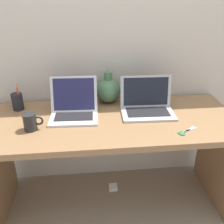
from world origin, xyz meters
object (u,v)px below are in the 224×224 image
object	(u,v)px
green_vase	(108,90)
power_brick	(113,187)
coffee_mug	(30,122)
laptop_left	(74,106)
pen_cup	(18,101)
laptop_right	(147,103)
scissors	(185,132)

from	to	relation	value
green_vase	power_brick	distance (m)	0.84
coffee_mug	laptop_left	bearing A→B (deg)	34.07
pen_cup	laptop_left	bearing A→B (deg)	-17.48
laptop_left	coffee_mug	distance (m)	0.31
green_vase	pen_cup	distance (m)	0.65
laptop_left	laptop_right	world-z (taller)	laptop_left
scissors	power_brick	distance (m)	0.91
pen_cup	green_vase	bearing A→B (deg)	6.23
laptop_left	scissors	world-z (taller)	laptop_left
power_brick	green_vase	bearing A→B (deg)	99.36
laptop_left	laptop_right	size ratio (longest dim) A/B	0.89
coffee_mug	power_brick	size ratio (longest dim) A/B	1.73
green_vase	scissors	world-z (taller)	green_vase
coffee_mug	scissors	xyz separation A→B (m)	(0.92, -0.13, -0.05)
laptop_right	power_brick	bearing A→B (deg)	167.85
laptop_right	coffee_mug	size ratio (longest dim) A/B	3.02
coffee_mug	power_brick	xyz separation A→B (m)	(0.53, 0.23, -0.79)
laptop_left	power_brick	xyz separation A→B (m)	(0.27, 0.05, -0.80)
laptop_right	power_brick	xyz separation A→B (m)	(-0.23, 0.05, -0.80)
green_vase	pen_cup	world-z (taller)	green_vase
laptop_right	pen_cup	distance (m)	0.91
scissors	power_brick	bearing A→B (deg)	137.95
green_vase	scissors	xyz separation A→B (m)	(0.42, -0.50, -0.09)
laptop_left	green_vase	world-z (taller)	laptop_left
laptop_left	pen_cup	world-z (taller)	laptop_left
coffee_mug	pen_cup	xyz separation A→B (m)	(-0.14, 0.30, 0.01)
pen_cup	scissors	distance (m)	1.15
laptop_right	laptop_left	bearing A→B (deg)	-179.37
laptop_left	pen_cup	distance (m)	0.42
green_vase	power_brick	world-z (taller)	green_vase
green_vase	laptop_left	bearing A→B (deg)	-141.72
laptop_left	laptop_right	bearing A→B (deg)	0.63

